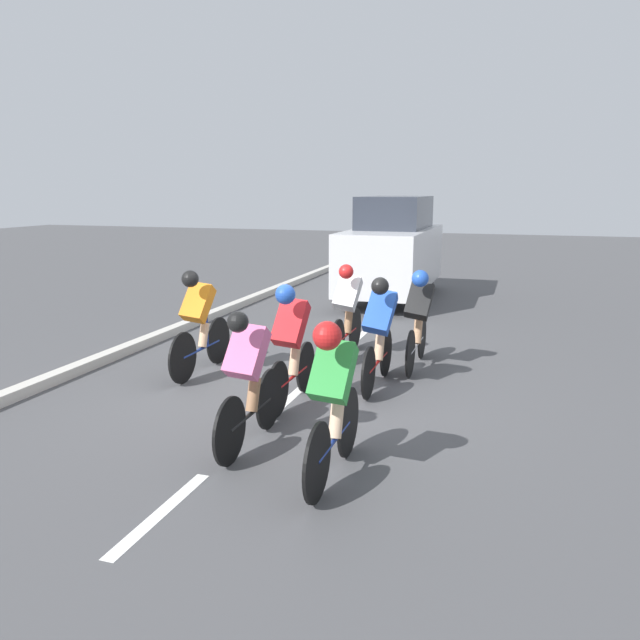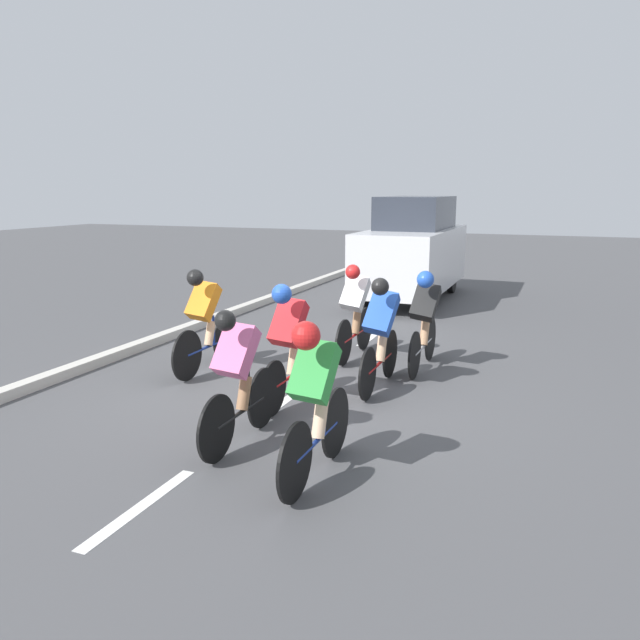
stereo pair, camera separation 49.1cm
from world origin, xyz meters
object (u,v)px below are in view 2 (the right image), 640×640
(cyclist_black, at_px, (424,317))
(cyclist_white, at_px, (355,309))
(support_car, at_px, (413,250))
(cyclist_blue, at_px, (381,331))
(cyclist_pink, at_px, (238,375))
(cyclist_green, at_px, (314,395))
(cyclist_red, at_px, (289,340))
(cyclist_orange, at_px, (204,318))

(cyclist_black, height_order, cyclist_white, cyclist_white)
(support_car, bearing_deg, cyclist_blue, 99.99)
(cyclist_pink, height_order, cyclist_black, cyclist_black)
(cyclist_white, bearing_deg, cyclist_black, 166.80)
(cyclist_green, height_order, cyclist_red, cyclist_red)
(cyclist_black, xyz_separation_m, support_car, (1.50, -5.62, 0.39))
(cyclist_blue, height_order, cyclist_red, cyclist_red)
(cyclist_green, distance_m, cyclist_blue, 2.68)
(cyclist_green, relative_size, cyclist_orange, 0.95)
(cyclist_orange, bearing_deg, cyclist_blue, -176.78)
(cyclist_white, xyz_separation_m, support_car, (0.39, -5.35, 0.40))
(cyclist_pink, bearing_deg, cyclist_orange, -51.20)
(support_car, bearing_deg, cyclist_white, 94.15)
(cyclist_white, bearing_deg, support_car, -85.85)
(cyclist_blue, relative_size, support_car, 0.38)
(cyclist_pink, height_order, cyclist_green, cyclist_green)
(cyclist_green, xyz_separation_m, support_car, (1.37, -9.36, 0.37))
(support_car, bearing_deg, cyclist_green, 98.31)
(cyclist_pink, xyz_separation_m, cyclist_white, (-0.02, -3.56, 0.02))
(cyclist_orange, bearing_deg, cyclist_green, 136.59)
(cyclist_black, distance_m, cyclist_green, 3.74)
(cyclist_blue, relative_size, cyclist_orange, 0.98)
(cyclist_black, bearing_deg, cyclist_white, -13.20)
(cyclist_pink, relative_size, cyclist_green, 0.98)
(cyclist_pink, xyz_separation_m, cyclist_blue, (-0.80, -2.24, 0.04))
(cyclist_white, bearing_deg, cyclist_orange, 40.64)
(cyclist_blue, distance_m, cyclist_orange, 2.50)
(cyclist_pink, height_order, cyclist_red, cyclist_red)
(cyclist_orange, relative_size, cyclist_white, 1.02)
(cyclist_pink, height_order, support_car, support_car)
(cyclist_red, distance_m, cyclist_white, 2.27)
(cyclist_pink, relative_size, cyclist_white, 0.96)
(cyclist_green, distance_m, cyclist_red, 2.02)
(cyclist_blue, bearing_deg, support_car, -80.01)
(cyclist_red, bearing_deg, cyclist_orange, -25.98)
(cyclist_black, relative_size, cyclist_green, 1.03)
(cyclist_pink, xyz_separation_m, cyclist_red, (0.04, -1.30, 0.05))
(cyclist_green, relative_size, cyclist_blue, 0.97)
(cyclist_red, xyz_separation_m, support_car, (0.33, -7.62, 0.37))
(cyclist_pink, distance_m, cyclist_black, 3.49)
(cyclist_blue, bearing_deg, cyclist_green, 94.07)
(cyclist_red, bearing_deg, cyclist_green, 120.80)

